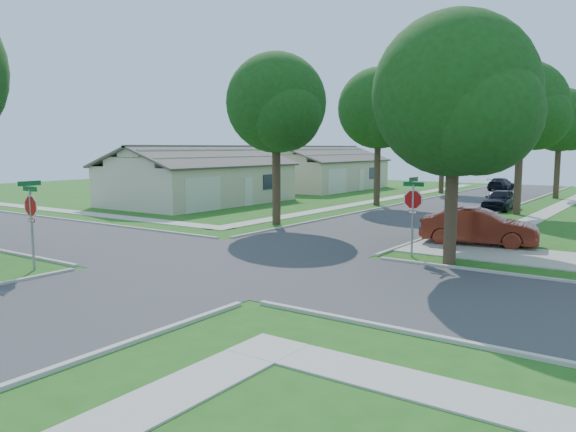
% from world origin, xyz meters
% --- Properties ---
extents(ground, '(100.00, 100.00, 0.00)m').
position_xyz_m(ground, '(0.00, 0.00, 0.00)').
color(ground, '#205617').
rests_on(ground, ground).
extents(road_ns, '(7.00, 100.00, 0.02)m').
position_xyz_m(road_ns, '(0.00, 0.00, 0.00)').
color(road_ns, '#333335').
rests_on(road_ns, ground).
extents(sidewalk_ne, '(1.20, 40.00, 0.04)m').
position_xyz_m(sidewalk_ne, '(6.10, 26.00, 0.02)').
color(sidewalk_ne, '#9E9B91').
rests_on(sidewalk_ne, ground).
extents(sidewalk_nw, '(1.20, 40.00, 0.04)m').
position_xyz_m(sidewalk_nw, '(-6.10, 26.00, 0.02)').
color(sidewalk_nw, '#9E9B91').
rests_on(sidewalk_nw, ground).
extents(driveway, '(8.80, 3.60, 0.05)m').
position_xyz_m(driveway, '(7.90, 7.10, 0.03)').
color(driveway, '#9E9B91').
rests_on(driveway, ground).
extents(stop_sign_sw, '(1.05, 0.80, 2.98)m').
position_xyz_m(stop_sign_sw, '(-4.70, -4.70, 2.03)').
color(stop_sign_sw, gray).
rests_on(stop_sign_sw, ground).
extents(stop_sign_ne, '(1.05, 0.80, 2.98)m').
position_xyz_m(stop_sign_ne, '(4.70, 4.70, 2.03)').
color(stop_sign_ne, gray).
rests_on(stop_sign_ne, ground).
extents(tree_e_near, '(4.97, 4.80, 8.28)m').
position_xyz_m(tree_e_near, '(4.75, 9.01, 5.64)').
color(tree_e_near, '#38281C').
rests_on(tree_e_near, ground).
extents(tree_e_mid, '(5.59, 5.40, 9.21)m').
position_xyz_m(tree_e_mid, '(4.76, 21.01, 6.25)').
color(tree_e_mid, '#38281C').
rests_on(tree_e_mid, ground).
extents(tree_e_far, '(5.17, 5.00, 8.72)m').
position_xyz_m(tree_e_far, '(4.75, 34.01, 5.98)').
color(tree_e_far, '#38281C').
rests_on(tree_e_far, ground).
extents(tree_w_near, '(5.38, 5.20, 8.97)m').
position_xyz_m(tree_w_near, '(-4.64, 9.01, 6.12)').
color(tree_w_near, '#38281C').
rests_on(tree_w_near, ground).
extents(tree_w_mid, '(5.80, 5.60, 9.56)m').
position_xyz_m(tree_w_mid, '(-4.64, 21.01, 6.49)').
color(tree_w_mid, '#38281C').
rests_on(tree_w_mid, ground).
extents(tree_w_far, '(4.76, 4.60, 8.04)m').
position_xyz_m(tree_w_far, '(-4.65, 34.01, 5.51)').
color(tree_w_far, '#38281C').
rests_on(tree_w_far, ground).
extents(tree_ne_corner, '(5.80, 5.60, 8.66)m').
position_xyz_m(tree_ne_corner, '(6.36, 4.21, 5.59)').
color(tree_ne_corner, '#38281C').
rests_on(tree_ne_corner, ground).
extents(house_nw_near, '(8.42, 13.60, 4.23)m').
position_xyz_m(house_nw_near, '(-15.99, 15.00, 1.52)').
color(house_nw_near, beige).
rests_on(house_nw_near, ground).
extents(house_nw_far, '(8.42, 13.60, 4.23)m').
position_xyz_m(house_nw_far, '(-15.99, 32.00, 1.52)').
color(house_nw_far, beige).
rests_on(house_nw_far, ground).
extents(car_driveway, '(4.89, 2.44, 1.54)m').
position_xyz_m(car_driveway, '(6.00, 8.70, 0.77)').
color(car_driveway, maroon).
rests_on(car_driveway, ground).
extents(car_curb_east, '(1.62, 4.01, 1.36)m').
position_xyz_m(car_curb_east, '(3.20, 22.93, 0.68)').
color(car_curb_east, black).
rests_on(car_curb_east, ground).
extents(car_curb_west, '(1.73, 4.13, 1.19)m').
position_xyz_m(car_curb_west, '(-1.20, 40.45, 0.60)').
color(car_curb_west, black).
rests_on(car_curb_west, ground).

